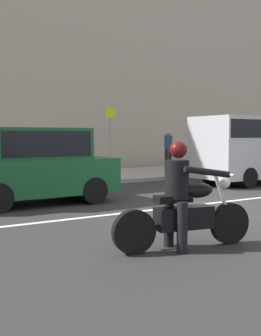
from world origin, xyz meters
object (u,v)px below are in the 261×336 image
object	(u,v)px
pedestrian_bystander	(168,147)
parked_van_silver	(261,145)
motorcycle_with_rider_black_leather	(183,205)
parked_hatchback_forest_green	(36,165)
street_sign_post	(110,133)

from	to	relation	value
pedestrian_bystander	parked_van_silver	bearing A→B (deg)	-84.90
motorcycle_with_rider_black_leather	parked_van_silver	world-z (taller)	parked_van_silver
parked_van_silver	pedestrian_bystander	size ratio (longest dim) A/B	2.90
motorcycle_with_rider_black_leather	parked_hatchback_forest_green	distance (m)	5.10
parked_hatchback_forest_green	parked_van_silver	bearing A→B (deg)	2.17
parked_hatchback_forest_green	street_sign_post	bearing A→B (deg)	46.01
street_sign_post	pedestrian_bystander	bearing A→B (deg)	-6.03
street_sign_post	parked_hatchback_forest_green	bearing A→B (deg)	-133.99
motorcycle_with_rider_black_leather	pedestrian_bystander	bearing A→B (deg)	53.33
pedestrian_bystander	motorcycle_with_rider_black_leather	bearing A→B (deg)	-126.67
motorcycle_with_rider_black_leather	parked_hatchback_forest_green	world-z (taller)	parked_hatchback_forest_green
parked_hatchback_forest_green	parked_van_silver	distance (m)	8.20
motorcycle_with_rider_black_leather	pedestrian_bystander	size ratio (longest dim) A/B	1.25
parked_hatchback_forest_green	pedestrian_bystander	world-z (taller)	pedestrian_bystander
parked_van_silver	pedestrian_bystander	world-z (taller)	parked_van_silver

